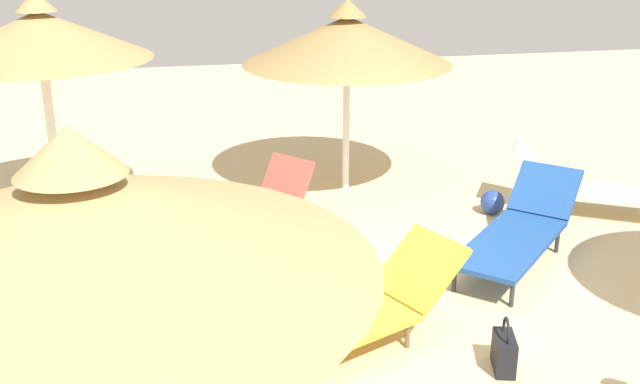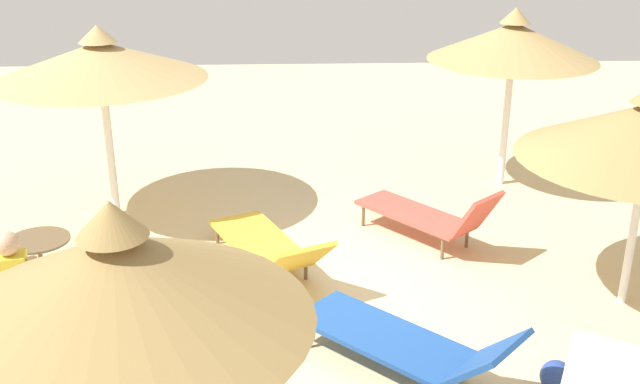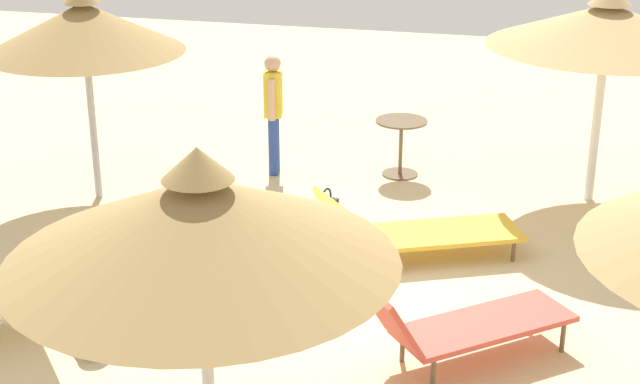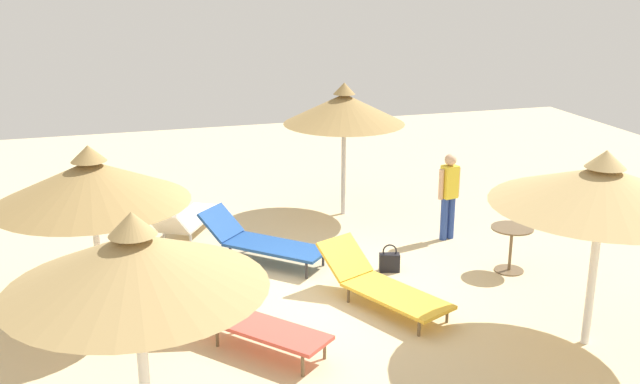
# 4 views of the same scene
# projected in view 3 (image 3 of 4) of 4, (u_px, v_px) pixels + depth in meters

# --- Properties ---
(ground) EXTENTS (24.00, 24.00, 0.10)m
(ground) POSITION_uv_depth(u_px,v_px,m) (325.00, 291.00, 9.58)
(ground) COLOR beige
(parasol_umbrella_back) EXTENTS (2.75, 2.75, 2.60)m
(parasol_umbrella_back) POSITION_uv_depth(u_px,v_px,m) (607.00, 25.00, 10.95)
(parasol_umbrella_back) COLOR white
(parasol_umbrella_back) RESTS_ON ground
(parasol_umbrella_center) EXTENTS (2.32, 2.32, 2.60)m
(parasol_umbrella_center) POSITION_uv_depth(u_px,v_px,m) (84.00, 27.00, 11.03)
(parasol_umbrella_center) COLOR #B2B2B7
(parasol_umbrella_center) RESTS_ON ground
(parasol_umbrella_front) EXTENTS (2.64, 2.64, 2.45)m
(parasol_umbrella_front) POSITION_uv_depth(u_px,v_px,m) (200.00, 220.00, 6.20)
(parasol_umbrella_front) COLOR white
(parasol_umbrella_front) RESTS_ON ground
(lounge_chair_near_left) EXTENTS (2.26, 1.54, 0.76)m
(lounge_chair_near_left) POSITION_uv_depth(u_px,v_px,m) (415.00, 229.00, 10.08)
(lounge_chair_near_left) COLOR gold
(lounge_chair_near_left) RESTS_ON ground
(lounge_chair_far_right) EXTENTS (1.85, 1.70, 0.89)m
(lounge_chair_far_right) POSITION_uv_depth(u_px,v_px,m) (460.00, 323.00, 8.09)
(lounge_chair_far_right) COLOR #CC4C3F
(lounge_chair_far_right) RESTS_ON ground
(lounge_chair_far_left) EXTENTS (2.01, 2.05, 0.78)m
(lounge_chair_far_left) POSITION_uv_depth(u_px,v_px,m) (181.00, 256.00, 9.37)
(lounge_chair_far_left) COLOR #1E478C
(lounge_chair_far_left) RESTS_ON ground
(person_standing_back) EXTENTS (0.27, 0.44, 1.57)m
(person_standing_back) POSITION_uv_depth(u_px,v_px,m) (273.00, 108.00, 12.27)
(person_standing_back) COLOR navy
(person_standing_back) RESTS_ON ground
(handbag) EXTENTS (0.23, 0.35, 0.46)m
(handbag) POSITION_uv_depth(u_px,v_px,m) (326.00, 213.00, 10.91)
(handbag) COLOR black
(handbag) RESTS_ON ground
(side_table_round) EXTENTS (0.67, 0.67, 0.74)m
(side_table_round) POSITION_uv_depth(u_px,v_px,m) (401.00, 137.00, 12.34)
(side_table_round) COLOR brown
(side_table_round) RESTS_ON ground
(beach_ball) EXTENTS (0.29, 0.29, 0.29)m
(beach_ball) POSITION_uv_depth(u_px,v_px,m) (96.00, 338.00, 8.34)
(beach_ball) COLOR navy
(beach_ball) RESTS_ON ground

